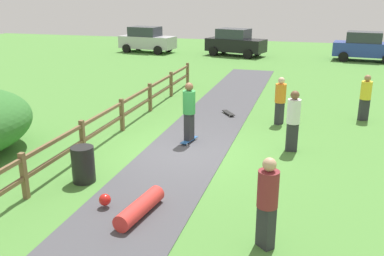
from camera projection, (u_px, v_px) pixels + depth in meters
ground_plane at (186, 151)px, 12.55m from camera, size 60.00×60.00×0.00m
asphalt_path at (186, 151)px, 12.54m from camera, size 2.40×28.00×0.02m
wooden_fence at (104, 122)px, 13.02m from camera, size 0.12×18.12×1.10m
trash_bin at (83, 164)px, 10.42m from camera, size 0.56×0.56×0.90m
skater_riding at (189, 109)px, 12.92m from camera, size 0.45×0.82×1.87m
skater_fallen at (137, 207)px, 8.89m from camera, size 1.27×1.54×0.36m
skateboard_loose at (228, 113)px, 16.18m from camera, size 0.62×0.77×0.08m
bystander_orange at (280, 99)px, 14.86m from camera, size 0.51×0.51×1.67m
bystander_maroon at (267, 199)px, 7.57m from camera, size 0.54×0.54×1.75m
bystander_yellow at (366, 96)px, 15.31m from camera, size 0.48×0.48×1.66m
bystander_white at (293, 118)px, 12.28m from camera, size 0.45×0.45×1.81m
parked_car_black at (235, 42)px, 30.86m from camera, size 4.49×2.77×1.92m
parked_car_silver at (147, 40)px, 32.64m from camera, size 4.39×2.43×1.92m
parked_car_blue at (366, 46)px, 28.54m from camera, size 4.36×2.36×1.92m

